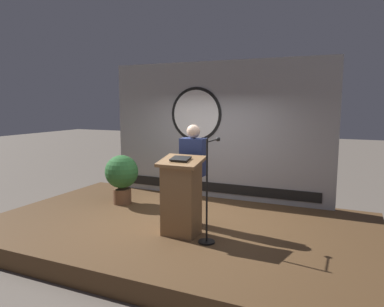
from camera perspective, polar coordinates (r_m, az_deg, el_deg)
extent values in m
plane|color=#6B6056|center=(6.27, -2.31, -13.51)|extent=(40.00, 40.00, 0.00)
cube|color=brown|center=(6.22, -2.31, -12.23)|extent=(6.40, 4.00, 0.30)
cube|color=#9E9EA3|center=(7.56, 3.90, 3.67)|extent=(4.81, 0.10, 2.87)
cylinder|color=black|center=(7.66, 0.64, 6.27)|extent=(1.15, 0.02, 1.15)
cylinder|color=white|center=(7.65, 0.63, 6.26)|extent=(1.03, 0.02, 1.03)
cube|color=black|center=(7.69, 3.66, -5.40)|extent=(4.33, 0.02, 0.20)
cube|color=olive|center=(5.48, -1.73, -7.30)|extent=(0.52, 0.40, 1.11)
cube|color=olive|center=(5.36, -1.76, -1.27)|extent=(0.64, 0.50, 0.15)
cube|color=black|center=(5.33, -1.85, -0.82)|extent=(0.28, 0.20, 0.06)
cylinder|color=black|center=(5.94, 0.20, -7.43)|extent=(0.26, 0.26, 0.84)
cube|color=navy|center=(5.79, 0.21, -0.53)|extent=(0.40, 0.24, 0.60)
sphere|color=beige|center=(5.75, 0.21, 3.54)|extent=(0.22, 0.22, 0.22)
cylinder|color=black|center=(5.34, 2.33, -13.86)|extent=(0.24, 0.24, 0.02)
cylinder|color=black|center=(5.11, 2.37, -6.08)|extent=(0.03, 0.03, 1.52)
cylinder|color=black|center=(5.19, 3.33, 2.08)|extent=(0.02, 0.44, 0.02)
sphere|color=#262626|center=(5.40, 4.16, 2.30)|extent=(0.07, 0.07, 0.07)
cylinder|color=brown|center=(7.39, -11.04, -6.66)|extent=(0.36, 0.36, 0.30)
sphere|color=#2D6B33|center=(7.28, -11.15, -2.85)|extent=(0.66, 0.66, 0.66)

